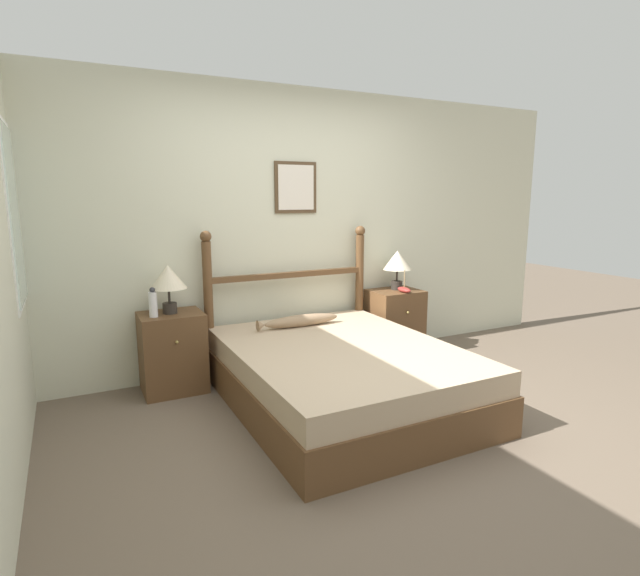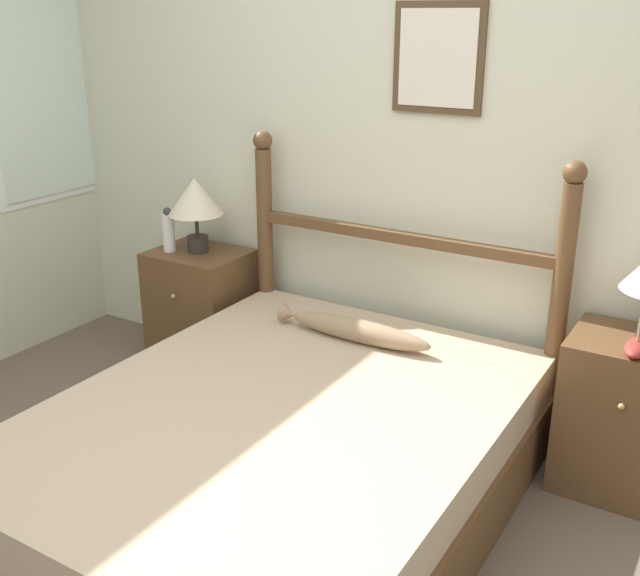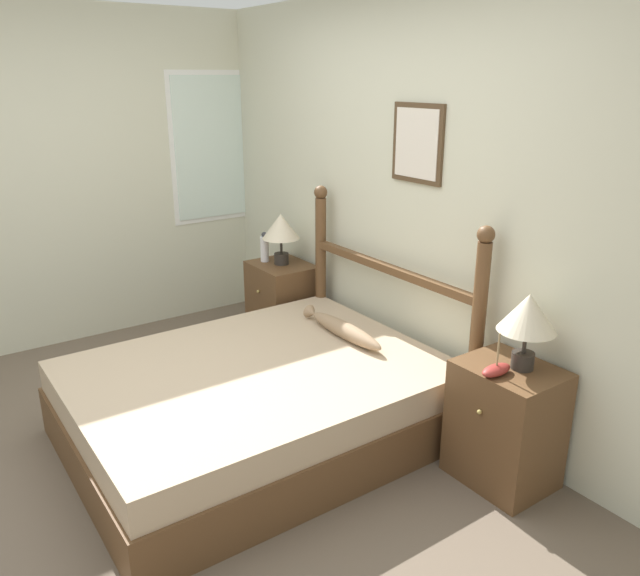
{
  "view_description": "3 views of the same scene",
  "coord_description": "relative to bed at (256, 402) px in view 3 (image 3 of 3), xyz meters",
  "views": [
    {
      "loc": [
        -1.78,
        -2.56,
        1.58
      ],
      "look_at": [
        0.04,
        1.04,
        0.84
      ],
      "focal_mm": 28.0,
      "sensor_mm": 36.0,
      "label": 1
    },
    {
      "loc": [
        1.43,
        -1.42,
        1.84
      ],
      "look_at": [
        -0.06,
        1.02,
        0.79
      ],
      "focal_mm": 42.0,
      "sensor_mm": 36.0,
      "label": 2
    },
    {
      "loc": [
        2.87,
        -0.94,
        2.04
      ],
      "look_at": [
        -0.0,
        1.07,
        0.84
      ],
      "focal_mm": 35.0,
      "sensor_mm": 36.0,
      "label": 3
    }
  ],
  "objects": [
    {
      "name": "wall_left",
      "position": [
        -2.14,
        -0.58,
        1.05
      ],
      "size": [
        0.08,
        6.4,
        2.55
      ],
      "color": "beige",
      "rests_on": "ground_plane"
    },
    {
      "name": "bed",
      "position": [
        0.0,
        0.0,
        0.0
      ],
      "size": [
        1.59,
        2.06,
        0.46
      ],
      "color": "brown",
      "rests_on": "ground_plane"
    },
    {
      "name": "nightstand_left",
      "position": [
        -1.1,
        0.86,
        0.1
      ],
      "size": [
        0.5,
        0.43,
        0.65
      ],
      "color": "brown",
      "rests_on": "ground_plane"
    },
    {
      "name": "bottle",
      "position": [
        -1.24,
        0.79,
        0.53
      ],
      "size": [
        0.07,
        0.07,
        0.24
      ],
      "color": "white",
      "rests_on": "nightstand_left"
    },
    {
      "name": "table_lamp_right",
      "position": [
        1.13,
        0.89,
        0.71
      ],
      "size": [
        0.29,
        0.29,
        0.39
      ],
      "color": "#2D2823",
      "rests_on": "nightstand_right"
    },
    {
      "name": "model_boat",
      "position": [
        1.11,
        0.73,
        0.45
      ],
      "size": [
        0.08,
        0.18,
        0.22
      ],
      "color": "maroon",
      "rests_on": "nightstand_right"
    },
    {
      "name": "table_lamp_left",
      "position": [
        -1.1,
        0.86,
        0.71
      ],
      "size": [
        0.29,
        0.29,
        0.39
      ],
      "color": "#2D2823",
      "rests_on": "nightstand_left"
    },
    {
      "name": "ground_plane",
      "position": [
        -0.01,
        -0.61,
        -0.23
      ],
      "size": [
        16.0,
        16.0,
        0.0
      ],
      "primitive_type": "plane",
      "color": "brown"
    },
    {
      "name": "fish_pillow",
      "position": [
        -0.05,
        0.67,
        0.29
      ],
      "size": [
        0.76,
        0.11,
        0.1
      ],
      "color": "#997A5B",
      "rests_on": "bed"
    },
    {
      "name": "headboard",
      "position": [
        0.0,
        0.99,
        0.48
      ],
      "size": [
        1.61,
        0.1,
        1.3
      ],
      "color": "brown",
      "rests_on": "ground_plane"
    },
    {
      "name": "nightstand_right",
      "position": [
        1.1,
        0.86,
        0.1
      ],
      "size": [
        0.5,
        0.43,
        0.65
      ],
      "color": "brown",
      "rests_on": "ground_plane"
    },
    {
      "name": "wall_back",
      "position": [
        -0.01,
        1.12,
        1.05
      ],
      "size": [
        6.4,
        0.08,
        2.55
      ],
      "color": "beige",
      "rests_on": "ground_plane"
    }
  ]
}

